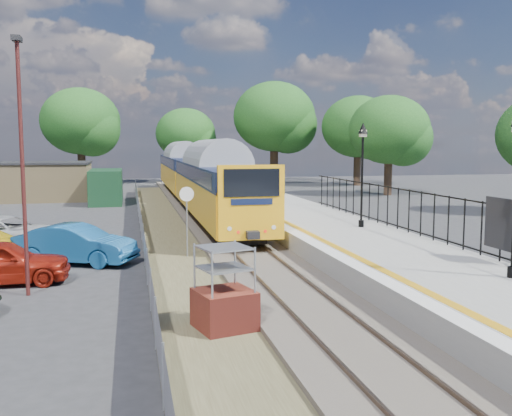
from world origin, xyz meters
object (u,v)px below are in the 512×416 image
object	(u,v)px
carpark_lamp	(22,152)
car_blue	(76,244)
car_white	(5,233)
speed_sign	(187,210)
car_red	(0,262)
victorian_lamp_north	(363,150)
brick_plinth	(224,290)
train	(194,174)

from	to	relation	value
carpark_lamp	car_blue	bearing A→B (deg)	77.31
car_white	carpark_lamp	bearing A→B (deg)	-141.81
speed_sign	car_red	xyz separation A→B (m)	(-6.37, -3.03, -1.22)
victorian_lamp_north	car_red	world-z (taller)	victorian_lamp_north
brick_plinth	speed_sign	world-z (taller)	speed_sign
victorian_lamp_north	car_red	size ratio (longest dim) A/B	1.06
brick_plinth	carpark_lamp	size ratio (longest dim) A/B	0.28
train	speed_sign	size ratio (longest dim) A/B	14.22
brick_plinth	carpark_lamp	world-z (taller)	carpark_lamp
victorian_lamp_north	carpark_lamp	size ratio (longest dim) A/B	0.60
victorian_lamp_north	carpark_lamp	distance (m)	14.20
speed_sign	car_red	world-z (taller)	speed_sign
victorian_lamp_north	speed_sign	distance (m)	8.19
brick_plinth	carpark_lamp	distance (m)	7.68
car_red	car_blue	distance (m)	3.57
speed_sign	car_blue	world-z (taller)	speed_sign
carpark_lamp	car_red	bearing A→B (deg)	124.11
car_red	car_blue	world-z (taller)	car_blue
train	carpark_lamp	bearing A→B (deg)	-107.61
train	victorian_lamp_north	bearing A→B (deg)	-74.37
victorian_lamp_north	car_white	bearing A→B (deg)	169.58
brick_plinth	car_white	world-z (taller)	brick_plinth
brick_plinth	car_white	size ratio (longest dim) A/B	0.41
car_red	car_white	bearing A→B (deg)	8.59
victorian_lamp_north	car_blue	distance (m)	12.61
brick_plinth	car_white	xyz separation A→B (m)	(-7.53, 12.87, -0.30)
brick_plinth	car_white	bearing A→B (deg)	120.34
victorian_lamp_north	train	size ratio (longest dim) A/B	0.11
speed_sign	car_white	distance (m)	8.49
brick_plinth	speed_sign	distance (m)	9.22
car_blue	car_white	distance (m)	5.06
car_red	carpark_lamp	bearing A→B (deg)	-147.10
speed_sign	car_white	bearing A→B (deg)	152.28
victorian_lamp_north	car_red	xyz separation A→B (m)	(-14.17, -3.91, -3.56)
speed_sign	brick_plinth	bearing A→B (deg)	-91.55
speed_sign	car_white	size ratio (longest dim) A/B	0.56
car_red	car_white	size ratio (longest dim) A/B	0.85
train	car_red	size ratio (longest dim) A/B	9.37
victorian_lamp_north	train	xyz separation A→B (m)	(-5.30, 18.94, -1.96)
car_blue	speed_sign	bearing A→B (deg)	-63.08
carpark_lamp	victorian_lamp_north	bearing A→B (deg)	22.97
car_blue	car_red	bearing A→B (deg)	168.40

